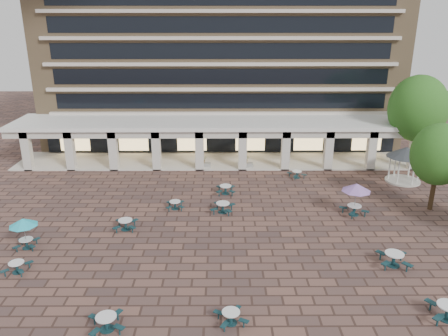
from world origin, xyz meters
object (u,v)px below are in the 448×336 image
(picnic_table_2, at_px, (231,316))
(gazebo, at_px, (406,156))
(picnic_table_0, at_px, (17,266))
(planter_right, at_px, (246,162))
(planter_left, at_px, (203,163))
(picnic_table_1, at_px, (106,322))

(picnic_table_2, relative_size, gazebo, 0.52)
(picnic_table_0, bearing_deg, picnic_table_2, -16.47)
(picnic_table_2, bearing_deg, planter_right, 68.00)
(gazebo, height_order, planter_right, gazebo)
(planter_left, distance_m, planter_right, 4.25)
(picnic_table_1, bearing_deg, planter_right, 54.86)
(picnic_table_1, distance_m, planter_right, 25.21)
(planter_right, bearing_deg, picnic_table_2, -94.75)
(picnic_table_1, xyz_separation_m, picnic_table_2, (6.05, 0.43, -0.05))
(picnic_table_2, distance_m, planter_right, 23.55)
(picnic_table_0, relative_size, picnic_table_2, 0.87)
(planter_right, bearing_deg, planter_left, 180.00)
(picnic_table_1, height_order, planter_right, planter_right)
(picnic_table_1, height_order, gazebo, gazebo)
(picnic_table_1, relative_size, picnic_table_2, 1.12)
(picnic_table_1, xyz_separation_m, planter_right, (8.01, 23.90, 0.11))
(planter_left, bearing_deg, picnic_table_1, -98.92)
(gazebo, xyz_separation_m, planter_right, (-14.31, 3.90, -1.88))
(picnic_table_2, bearing_deg, gazebo, 33.03)
(picnic_table_0, distance_m, picnic_table_2, 13.46)
(picnic_table_0, bearing_deg, gazebo, 30.98)
(gazebo, bearing_deg, picnic_table_2, -129.73)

